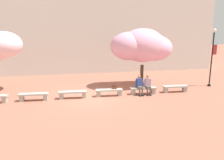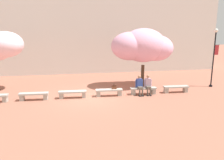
{
  "view_description": "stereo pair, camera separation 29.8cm",
  "coord_description": "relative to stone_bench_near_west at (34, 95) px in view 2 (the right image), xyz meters",
  "views": [
    {
      "loc": [
        -1.43,
        -13.18,
        4.03
      ],
      "look_at": [
        1.38,
        0.2,
        1.0
      ],
      "focal_mm": 35.0,
      "sensor_mm": 36.0,
      "label": 1
    },
    {
      "loc": [
        -1.14,
        -13.24,
        4.03
      ],
      "look_at": [
        1.38,
        0.2,
        1.0
      ],
      "focal_mm": 35.0,
      "sensor_mm": 36.0,
      "label": 2
    }
  ],
  "objects": [
    {
      "name": "ground_plane",
      "position": [
        3.44,
        -0.0,
        -0.3
      ],
      "size": [
        100.0,
        100.0,
        0.0
      ],
      "primitive_type": "plane",
      "color": "#9E604C"
    },
    {
      "name": "building_facade",
      "position": [
        3.44,
        10.0,
        4.99
      ],
      "size": [
        28.0,
        4.0,
        10.59
      ],
      "primitive_type": "cube",
      "color": "beige",
      "rests_on": "ground"
    },
    {
      "name": "stone_bench_near_west",
      "position": [
        0.0,
        0.0,
        0.0
      ],
      "size": [
        1.73,
        0.51,
        0.45
      ],
      "color": "#ADA89E",
      "rests_on": "ground"
    },
    {
      "name": "stone_bench_center",
      "position": [
        2.3,
        -0.0,
        0.0
      ],
      "size": [
        1.73,
        0.51,
        0.45
      ],
      "color": "#ADA89E",
      "rests_on": "ground"
    },
    {
      "name": "stone_bench_near_east",
      "position": [
        4.59,
        -0.0,
        0.0
      ],
      "size": [
        1.73,
        0.51,
        0.45
      ],
      "color": "#ADA89E",
      "rests_on": "ground"
    },
    {
      "name": "stone_bench_east_end",
      "position": [
        6.89,
        -0.0,
        0.0
      ],
      "size": [
        1.73,
        0.51,
        0.45
      ],
      "color": "#ADA89E",
      "rests_on": "ground"
    },
    {
      "name": "stone_bench_far_east",
      "position": [
        9.18,
        -0.0,
        0.0
      ],
      "size": [
        1.73,
        0.51,
        0.45
      ],
      "color": "#ADA89E",
      "rests_on": "ground"
    },
    {
      "name": "person_seated_left",
      "position": [
        6.59,
        -0.05,
        0.4
      ],
      "size": [
        0.51,
        0.69,
        1.29
      ],
      "color": "black",
      "rests_on": "ground"
    },
    {
      "name": "person_seated_right",
      "position": [
        7.18,
        -0.05,
        0.4
      ],
      "size": [
        0.51,
        0.71,
        1.29
      ],
      "color": "black",
      "rests_on": "ground"
    },
    {
      "name": "handbag",
      "position": [
        4.92,
        -0.01,
        0.28
      ],
      "size": [
        0.3,
        0.15,
        0.34
      ],
      "color": "brown",
      "rests_on": "stone_bench_near_east"
    },
    {
      "name": "cherry_tree_main",
      "position": [
        7.46,
        2.17,
        2.69
      ],
      "size": [
        4.64,
        2.94,
        4.28
      ],
      "color": "#473323",
      "rests_on": "ground"
    },
    {
      "name": "lamp_post_with_banner",
      "position": [
        12.54,
        1.04,
        2.25
      ],
      "size": [
        0.54,
        0.28,
        4.26
      ],
      "color": "black",
      "rests_on": "ground"
    }
  ]
}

